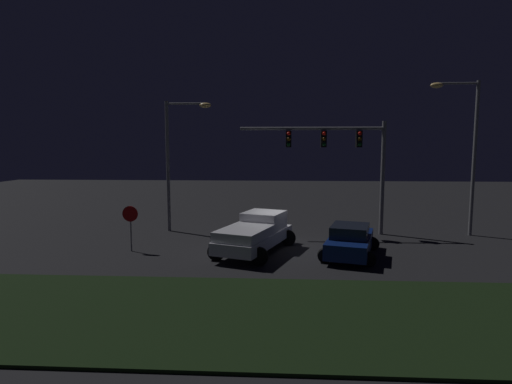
{
  "coord_description": "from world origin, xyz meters",
  "views": [
    {
      "loc": [
        -0.06,
        -20.43,
        5.07
      ],
      "look_at": [
        -1.24,
        1.12,
        2.66
      ],
      "focal_mm": 28.58,
      "sensor_mm": 36.0,
      "label": 1
    }
  ],
  "objects": [
    {
      "name": "ground_plane",
      "position": [
        0.0,
        0.0,
        0.0
      ],
      "size": [
        80.0,
        80.0,
        0.0
      ],
      "primitive_type": "plane",
      "color": "black"
    },
    {
      "name": "grass_median",
      "position": [
        0.0,
        -8.72,
        0.05
      ],
      "size": [
        27.41,
        6.45,
        0.1
      ],
      "primitive_type": "cube",
      "color": "black",
      "rests_on": "ground_plane"
    },
    {
      "name": "pickup_truck",
      "position": [
        -1.12,
        -1.14,
        1.0
      ],
      "size": [
        4.06,
        5.76,
        1.8
      ],
      "rotation": [
        0.0,
        0.0,
        1.22
      ],
      "color": "silver",
      "rests_on": "ground_plane"
    },
    {
      "name": "car_sedan",
      "position": [
        3.28,
        -1.77,
        0.74
      ],
      "size": [
        3.24,
        4.73,
        1.51
      ],
      "rotation": [
        0.0,
        0.0,
        1.29
      ],
      "color": "navy",
      "rests_on": "ground_plane"
    },
    {
      "name": "traffic_signal_gantry",
      "position": [
        3.47,
        3.18,
        4.9
      ],
      "size": [
        8.32,
        0.56,
        6.5
      ],
      "color": "slate",
      "rests_on": "ground_plane"
    },
    {
      "name": "street_lamp_left",
      "position": [
        -6.05,
        3.45,
        4.9
      ],
      "size": [
        2.74,
        0.44,
        7.71
      ],
      "color": "slate",
      "rests_on": "ground_plane"
    },
    {
      "name": "street_lamp_right",
      "position": [
        10.44,
        3.19,
        5.44
      ],
      "size": [
        2.71,
        0.44,
        8.7
      ],
      "color": "slate",
      "rests_on": "ground_plane"
    },
    {
      "name": "stop_sign",
      "position": [
        -7.18,
        -1.43,
        1.56
      ],
      "size": [
        0.76,
        0.08,
        2.23
      ],
      "color": "slate",
      "rests_on": "ground_plane"
    }
  ]
}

